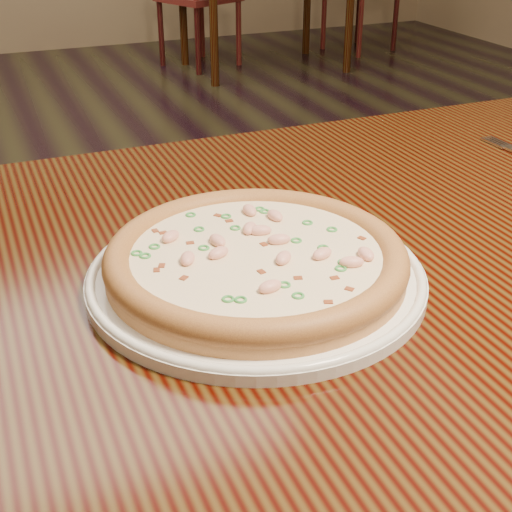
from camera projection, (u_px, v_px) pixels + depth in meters
name	position (u px, v px, depth m)	size (l,w,h in m)	color
hero_table	(332.00, 315.00, 0.85)	(1.20, 0.80, 0.75)	black
plate	(256.00, 275.00, 0.72)	(0.34, 0.34, 0.02)	white
pizza	(256.00, 258.00, 0.71)	(0.30, 0.30, 0.03)	tan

